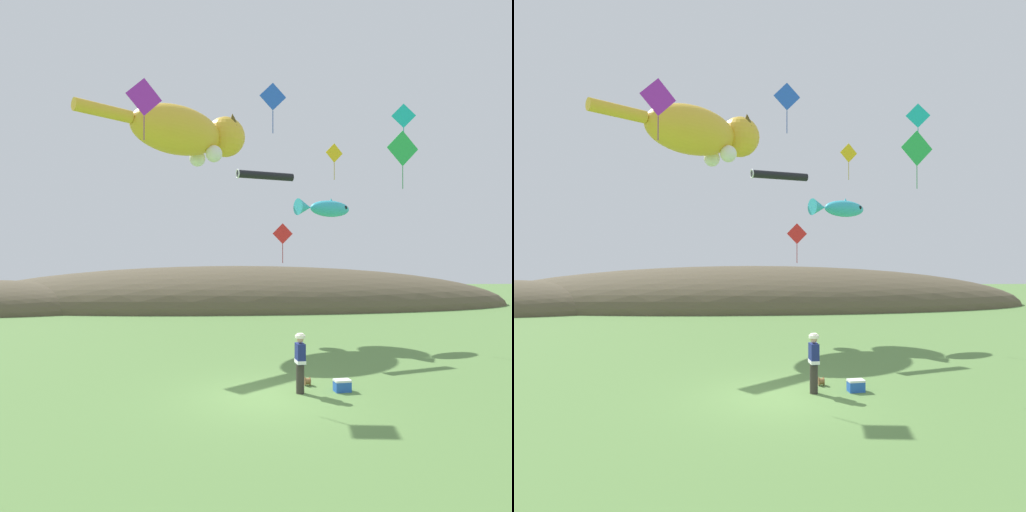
{
  "view_description": "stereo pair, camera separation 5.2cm",
  "coord_description": "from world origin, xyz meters",
  "views": [
    {
      "loc": [
        -1.31,
        -13.06,
        3.94
      ],
      "look_at": [
        0.0,
        4.0,
        4.11
      ],
      "focal_mm": 32.0,
      "sensor_mm": 36.0,
      "label": 1
    },
    {
      "loc": [
        -1.26,
        -13.07,
        3.94
      ],
      "look_at": [
        0.0,
        4.0,
        4.11
      ],
      "focal_mm": 32.0,
      "sensor_mm": 36.0,
      "label": 2
    }
  ],
  "objects": [
    {
      "name": "kite_giant_cat",
      "position": [
        -3.11,
        12.07,
        10.93
      ],
      "size": [
        8.31,
        6.95,
        3.05
      ],
      "color": "gold"
    },
    {
      "name": "kite_diamond_red",
      "position": [
        1.62,
        8.48,
        5.19
      ],
      "size": [
        0.99,
        0.16,
        1.89
      ],
      "color": "red"
    },
    {
      "name": "kite_diamond_green",
      "position": [
        5.86,
        4.44,
        8.37
      ],
      "size": [
        1.39,
        0.3,
        2.32
      ],
      "color": "green"
    },
    {
      "name": "kite_diamond_teal",
      "position": [
        6.88,
        6.79,
        10.43
      ],
      "size": [
        1.09,
        0.17,
        2.0
      ],
      "color": "#19BFBF"
    },
    {
      "name": "kite_diamond_gold",
      "position": [
        4.57,
        10.24,
        9.52
      ],
      "size": [
        0.97,
        0.3,
        1.91
      ],
      "color": "yellow"
    },
    {
      "name": "kite_spool",
      "position": [
        1.41,
        1.15,
        0.13
      ],
      "size": [
        0.17,
        0.27,
        0.27
      ],
      "color": "olive",
      "rests_on": "ground"
    },
    {
      "name": "kite_diamond_violet",
      "position": [
        -4.16,
        3.99,
        9.98
      ],
      "size": [
        1.23,
        0.72,
        2.31
      ],
      "color": "purple"
    },
    {
      "name": "distant_hill_ridge",
      "position": [
        -3.21,
        26.29,
        0.0
      ],
      "size": [
        54.71,
        14.81,
        6.93
      ],
      "color": "brown",
      "rests_on": "ground"
    },
    {
      "name": "ground_plane",
      "position": [
        0.0,
        0.0,
        0.0
      ],
      "size": [
        120.0,
        120.0,
        0.0
      ],
      "primitive_type": "plane",
      "color": "#5B8442"
    },
    {
      "name": "kite_diamond_blue",
      "position": [
        0.71,
        4.62,
        10.35
      ],
      "size": [
        1.08,
        0.18,
        1.99
      ],
      "color": "blue"
    },
    {
      "name": "kite_fish_windsock",
      "position": [
        3.87,
        9.48,
        6.57
      ],
      "size": [
        3.18,
        2.0,
        0.95
      ],
      "color": "#33B2CC"
    },
    {
      "name": "festival_attendant",
      "position": [
        1.03,
        0.33,
        0.95
      ],
      "size": [
        0.3,
        0.44,
        1.77
      ],
      "color": "#332D28",
      "rests_on": "ground"
    },
    {
      "name": "picnic_cooler",
      "position": [
        2.33,
        0.43,
        0.18
      ],
      "size": [
        0.52,
        0.38,
        0.36
      ],
      "color": "blue",
      "rests_on": "ground"
    },
    {
      "name": "kite_tube_streamer",
      "position": [
        0.73,
        8.12,
        7.92
      ],
      "size": [
        2.79,
        1.17,
        0.44
      ],
      "color": "black"
    }
  ]
}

